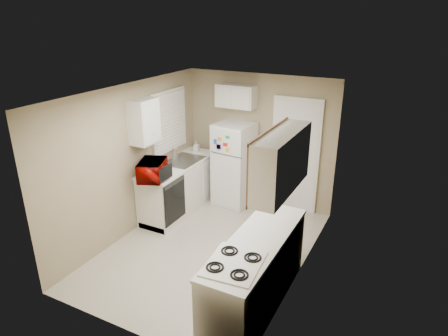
% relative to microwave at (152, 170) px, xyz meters
% --- Properties ---
extents(floor, '(3.80, 3.80, 0.00)m').
position_rel_microwave_xyz_m(floor, '(1.07, -0.12, -1.05)').
color(floor, beige).
rests_on(floor, ground).
extents(ceiling, '(3.80, 3.80, 0.00)m').
position_rel_microwave_xyz_m(ceiling, '(1.07, -0.12, 1.35)').
color(ceiling, white).
rests_on(ceiling, floor).
extents(wall_left, '(3.80, 3.80, 0.00)m').
position_rel_microwave_xyz_m(wall_left, '(-0.33, -0.12, 0.15)').
color(wall_left, '#9C8C6D').
rests_on(wall_left, floor).
extents(wall_right, '(3.80, 3.80, 0.00)m').
position_rel_microwave_xyz_m(wall_right, '(2.47, -0.12, 0.15)').
color(wall_right, '#9C8C6D').
rests_on(wall_right, floor).
extents(wall_back, '(2.80, 2.80, 0.00)m').
position_rel_microwave_xyz_m(wall_back, '(1.07, 1.78, 0.15)').
color(wall_back, '#9C8C6D').
rests_on(wall_back, floor).
extents(wall_front, '(2.80, 2.80, 0.00)m').
position_rel_microwave_xyz_m(wall_front, '(1.07, -2.02, 0.15)').
color(wall_front, '#9C8C6D').
rests_on(wall_front, floor).
extents(left_counter, '(0.60, 1.80, 0.90)m').
position_rel_microwave_xyz_m(left_counter, '(-0.03, 0.78, -0.60)').
color(left_counter, silver).
rests_on(left_counter, floor).
extents(dishwasher, '(0.03, 0.58, 0.72)m').
position_rel_microwave_xyz_m(dishwasher, '(0.26, 0.18, -0.56)').
color(dishwasher, black).
rests_on(dishwasher, floor).
extents(sink, '(0.54, 0.74, 0.16)m').
position_rel_microwave_xyz_m(sink, '(-0.03, 0.93, -0.19)').
color(sink, gray).
rests_on(sink, left_counter).
extents(microwave, '(0.63, 0.49, 0.37)m').
position_rel_microwave_xyz_m(microwave, '(0.00, 0.00, 0.00)').
color(microwave, '#7B0400').
rests_on(microwave, left_counter).
extents(soap_bottle, '(0.09, 0.09, 0.20)m').
position_rel_microwave_xyz_m(soap_bottle, '(-0.08, 1.47, -0.05)').
color(soap_bottle, white).
rests_on(soap_bottle, left_counter).
extents(window_blinds, '(0.10, 0.98, 1.08)m').
position_rel_microwave_xyz_m(window_blinds, '(-0.29, 0.93, 0.55)').
color(window_blinds, silver).
rests_on(window_blinds, wall_left).
extents(upper_cabinet_left, '(0.30, 0.45, 0.70)m').
position_rel_microwave_xyz_m(upper_cabinet_left, '(-0.18, 0.10, 0.75)').
color(upper_cabinet_left, silver).
rests_on(upper_cabinet_left, wall_left).
extents(refrigerator, '(0.70, 0.68, 1.54)m').
position_rel_microwave_xyz_m(refrigerator, '(0.72, 1.47, -0.28)').
color(refrigerator, white).
rests_on(refrigerator, floor).
extents(cabinet_over_fridge, '(0.70, 0.30, 0.40)m').
position_rel_microwave_xyz_m(cabinet_over_fridge, '(0.67, 1.63, 0.95)').
color(cabinet_over_fridge, silver).
rests_on(cabinet_over_fridge, wall_back).
extents(interior_door, '(0.86, 0.06, 2.08)m').
position_rel_microwave_xyz_m(interior_door, '(1.77, 1.74, -0.03)').
color(interior_door, white).
rests_on(interior_door, floor).
extents(right_counter, '(0.60, 2.00, 0.90)m').
position_rel_microwave_xyz_m(right_counter, '(2.17, -0.92, -0.60)').
color(right_counter, silver).
rests_on(right_counter, floor).
extents(stove, '(0.61, 0.73, 0.83)m').
position_rel_microwave_xyz_m(stove, '(2.14, -1.46, -0.64)').
color(stove, white).
rests_on(stove, floor).
extents(upper_cabinet_right, '(0.30, 1.20, 0.70)m').
position_rel_microwave_xyz_m(upper_cabinet_right, '(2.32, -0.62, 0.75)').
color(upper_cabinet_right, silver).
rests_on(upper_cabinet_right, wall_right).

